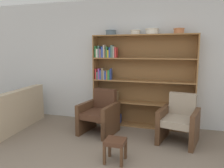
# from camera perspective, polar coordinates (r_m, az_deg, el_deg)

# --- Properties ---
(wall_back) EXTENTS (12.00, 0.06, 2.75)m
(wall_back) POSITION_cam_1_polar(r_m,az_deg,el_deg) (4.83, 7.40, 5.64)
(wall_back) COLOR silver
(wall_back) RESTS_ON ground
(bookshelf) EXTENTS (2.16, 0.30, 1.96)m
(bookshelf) POSITION_cam_1_polar(r_m,az_deg,el_deg) (4.73, 5.54, 0.26)
(bookshelf) COLOR olive
(bookshelf) RESTS_ON ground
(bowl_copper) EXTENTS (0.24, 0.24, 0.11)m
(bowl_copper) POSITION_cam_1_polar(r_m,az_deg,el_deg) (4.80, -0.29, 13.36)
(bowl_copper) COLOR slate
(bowl_copper) RESTS_ON bookshelf
(bowl_slate) EXTENTS (0.21, 0.21, 0.10)m
(bowl_slate) POSITION_cam_1_polar(r_m,az_deg,el_deg) (4.67, 6.14, 13.38)
(bowl_slate) COLOR silver
(bowl_slate) RESTS_ON bookshelf
(bowl_brass) EXTENTS (0.28, 0.28, 0.12)m
(bowl_brass) POSITION_cam_1_polar(r_m,az_deg,el_deg) (4.62, 10.41, 13.47)
(bowl_brass) COLOR silver
(bowl_brass) RESTS_ON bookshelf
(bowl_terracotta) EXTENTS (0.22, 0.22, 0.11)m
(bowl_terracotta) POSITION_cam_1_polar(r_m,az_deg,el_deg) (4.59, 17.08, 13.19)
(bowl_terracotta) COLOR #C67547
(bowl_terracotta) RESTS_ON bookshelf
(couch) EXTENTS (0.98, 1.73, 0.82)m
(couch) POSITION_cam_1_polar(r_m,az_deg,el_deg) (5.14, -25.75, -7.17)
(couch) COLOR tan
(couch) RESTS_ON ground
(armchair_leather) EXTENTS (0.74, 0.77, 0.85)m
(armchair_leather) POSITION_cam_1_polar(r_m,az_deg,el_deg) (4.40, -3.24, -7.78)
(armchair_leather) COLOR brown
(armchair_leather) RESTS_ON ground
(armchair_cushioned) EXTENTS (0.77, 0.80, 0.85)m
(armchair_cushioned) POSITION_cam_1_polar(r_m,az_deg,el_deg) (4.15, 17.14, -9.18)
(armchair_cushioned) COLOR brown
(armchair_cushioned) RESTS_ON ground
(footstool) EXTENTS (0.29, 0.29, 0.34)m
(footstool) POSITION_cam_1_polar(r_m,az_deg,el_deg) (3.32, 0.87, -15.49)
(footstool) COLOR brown
(footstool) RESTS_ON ground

